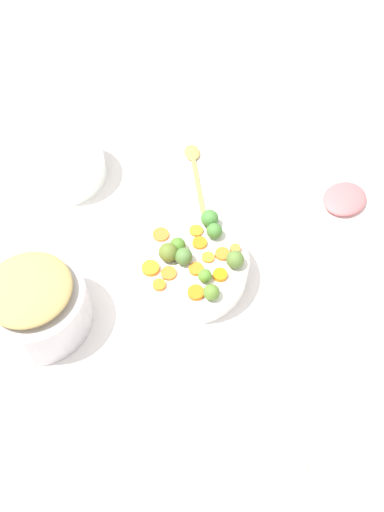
% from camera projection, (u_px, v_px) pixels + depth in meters
% --- Properties ---
extents(tabletop, '(2.40, 2.40, 0.02)m').
position_uv_depth(tabletop, '(202.00, 264.00, 1.29)').
color(tabletop, white).
rests_on(tabletop, ground).
extents(serving_bowl_carrots, '(0.26, 0.26, 0.08)m').
position_uv_depth(serving_bowl_carrots, '(192.00, 268.00, 1.23)').
color(serving_bowl_carrots, white).
rests_on(serving_bowl_carrots, tabletop).
extents(metal_pot, '(0.23, 0.23, 0.12)m').
position_uv_depth(metal_pot, '(37.00, 307.00, 1.15)').
color(metal_pot, '#BCB7B9').
rests_on(metal_pot, tabletop).
extents(stuffing_mound, '(0.19, 0.19, 0.04)m').
position_uv_depth(stuffing_mound, '(28.00, 289.00, 1.08)').
color(stuffing_mound, tan).
rests_on(stuffing_mound, metal_pot).
extents(carrot_slice_0, '(0.05, 0.05, 0.01)m').
position_uv_depth(carrot_slice_0, '(196.00, 293.00, 1.14)').
color(carrot_slice_0, orange).
rests_on(carrot_slice_0, serving_bowl_carrots).
extents(carrot_slice_1, '(0.05, 0.05, 0.01)m').
position_uv_depth(carrot_slice_1, '(161.00, 235.00, 1.23)').
color(carrot_slice_1, orange).
rests_on(carrot_slice_1, serving_bowl_carrots).
extents(carrot_slice_2, '(0.03, 0.03, 0.01)m').
position_uv_depth(carrot_slice_2, '(159.00, 285.00, 1.15)').
color(carrot_slice_2, orange).
rests_on(carrot_slice_2, serving_bowl_carrots).
extents(carrot_slice_3, '(0.04, 0.04, 0.01)m').
position_uv_depth(carrot_slice_3, '(220.00, 275.00, 1.16)').
color(carrot_slice_3, orange).
rests_on(carrot_slice_3, serving_bowl_carrots).
extents(carrot_slice_4, '(0.04, 0.04, 0.01)m').
position_uv_depth(carrot_slice_4, '(208.00, 257.00, 1.19)').
color(carrot_slice_4, orange).
rests_on(carrot_slice_4, serving_bowl_carrots).
extents(carrot_slice_5, '(0.05, 0.05, 0.01)m').
position_uv_depth(carrot_slice_5, '(169.00, 273.00, 1.17)').
color(carrot_slice_5, orange).
rests_on(carrot_slice_5, serving_bowl_carrots).
extents(carrot_slice_6, '(0.04, 0.04, 0.01)m').
position_uv_depth(carrot_slice_6, '(196.00, 231.00, 1.24)').
color(carrot_slice_6, orange).
rests_on(carrot_slice_6, serving_bowl_carrots).
extents(carrot_slice_7, '(0.05, 0.05, 0.01)m').
position_uv_depth(carrot_slice_7, '(151.00, 268.00, 1.17)').
color(carrot_slice_7, orange).
rests_on(carrot_slice_7, serving_bowl_carrots).
extents(carrot_slice_8, '(0.04, 0.04, 0.01)m').
position_uv_depth(carrot_slice_8, '(222.00, 254.00, 1.20)').
color(carrot_slice_8, orange).
rests_on(carrot_slice_8, serving_bowl_carrots).
extents(carrot_slice_9, '(0.05, 0.05, 0.01)m').
position_uv_depth(carrot_slice_9, '(200.00, 244.00, 1.21)').
color(carrot_slice_9, orange).
rests_on(carrot_slice_9, serving_bowl_carrots).
extents(carrot_slice_10, '(0.03, 0.03, 0.01)m').
position_uv_depth(carrot_slice_10, '(235.00, 249.00, 1.20)').
color(carrot_slice_10, orange).
rests_on(carrot_slice_10, serving_bowl_carrots).
extents(carrot_slice_11, '(0.05, 0.05, 0.01)m').
position_uv_depth(carrot_slice_11, '(196.00, 269.00, 1.17)').
color(carrot_slice_11, orange).
rests_on(carrot_slice_11, serving_bowl_carrots).
extents(brussels_sprout_0, '(0.04, 0.04, 0.04)m').
position_uv_depth(brussels_sprout_0, '(235.00, 259.00, 1.17)').
color(brussels_sprout_0, '#547330').
rests_on(brussels_sprout_0, serving_bowl_carrots).
extents(brussels_sprout_1, '(0.04, 0.04, 0.04)m').
position_uv_depth(brussels_sprout_1, '(168.00, 252.00, 1.18)').
color(brussels_sprout_1, '#5C6F28').
rests_on(brussels_sprout_1, serving_bowl_carrots).
extents(brussels_sprout_2, '(0.04, 0.04, 0.04)m').
position_uv_depth(brussels_sprout_2, '(210.00, 218.00, 1.23)').
color(brussels_sprout_2, '#427C33').
rests_on(brussels_sprout_2, serving_bowl_carrots).
extents(brussels_sprout_3, '(0.03, 0.03, 0.03)m').
position_uv_depth(brussels_sprout_3, '(206.00, 276.00, 1.15)').
color(brussels_sprout_3, '#50872A').
rests_on(brussels_sprout_3, serving_bowl_carrots).
extents(brussels_sprout_4, '(0.04, 0.04, 0.04)m').
position_uv_depth(brussels_sprout_4, '(211.00, 292.00, 1.12)').
color(brussels_sprout_4, '#577C2C').
rests_on(brussels_sprout_4, serving_bowl_carrots).
extents(brussels_sprout_5, '(0.04, 0.04, 0.04)m').
position_uv_depth(brussels_sprout_5, '(178.00, 245.00, 1.19)').
color(brussels_sprout_5, '#4A7927').
rests_on(brussels_sprout_5, serving_bowl_carrots).
extents(brussels_sprout_6, '(0.04, 0.04, 0.04)m').
position_uv_depth(brussels_sprout_6, '(214.00, 231.00, 1.22)').
color(brussels_sprout_6, '#427831').
rests_on(brussels_sprout_6, serving_bowl_carrots).
extents(brussels_sprout_7, '(0.04, 0.04, 0.04)m').
position_uv_depth(brussels_sprout_7, '(184.00, 256.00, 1.17)').
color(brussels_sprout_7, '#4D7336').
rests_on(brussels_sprout_7, serving_bowl_carrots).
extents(wooden_spoon, '(0.05, 0.28, 0.01)m').
position_uv_depth(wooden_spoon, '(195.00, 166.00, 1.45)').
color(wooden_spoon, '#AD8A47').
rests_on(wooden_spoon, tabletop).
extents(casserole_dish, '(0.22, 0.22, 0.10)m').
position_uv_depth(casserole_dish, '(63.00, 163.00, 1.40)').
color(casserole_dish, white).
rests_on(casserole_dish, tabletop).
extents(ham_plate, '(0.26, 0.26, 0.01)m').
position_uv_depth(ham_plate, '(352.00, 207.00, 1.37)').
color(ham_plate, white).
rests_on(ham_plate, tabletop).
extents(ham_slice_main, '(0.16, 0.16, 0.03)m').
position_uv_depth(ham_slice_main, '(345.00, 199.00, 1.36)').
color(ham_slice_main, '#CC6264').
rests_on(ham_slice_main, ham_plate).
extents(dish_towel, '(0.19, 0.16, 0.01)m').
position_uv_depth(dish_towel, '(269.00, 436.00, 1.05)').
color(dish_towel, '#BDB795').
rests_on(dish_towel, tabletop).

